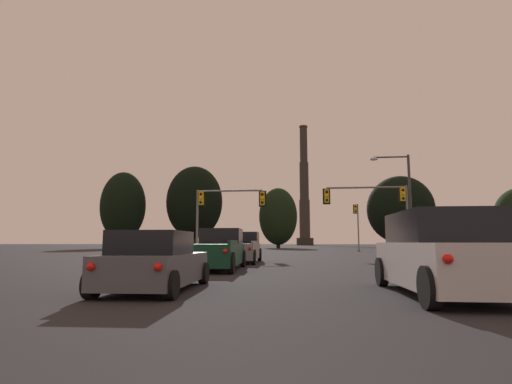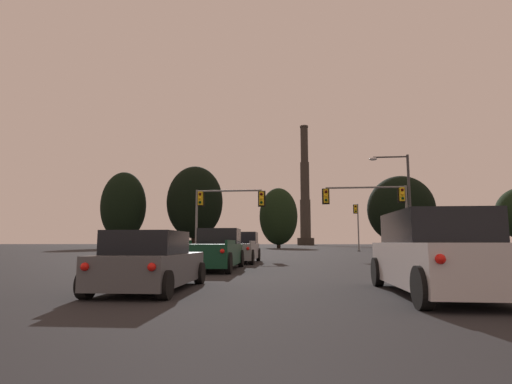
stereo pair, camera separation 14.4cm
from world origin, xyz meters
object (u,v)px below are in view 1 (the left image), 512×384
at_px(pickup_truck_left_lane_second, 216,251).
at_px(street_lamp, 403,194).
at_px(traffic_light_far_right, 357,220).
at_px(suv_right_lane_third, 443,254).
at_px(smokestack, 304,198).
at_px(pickup_truck_left_lane_front, 241,249).
at_px(traffic_light_overhead_right, 378,202).
at_px(traffic_light_overhead_left, 221,205).
at_px(hatchback_left_lane_third, 156,263).

xyz_separation_m(pickup_truck_left_lane_second, street_lamp, (11.73, 14.37, 4.13)).
bearing_deg(street_lamp, traffic_light_far_right, 90.62).
distance_m(suv_right_lane_third, pickup_truck_left_lane_second, 10.49).
bearing_deg(pickup_truck_left_lane_second, suv_right_lane_third, -52.17).
relative_size(street_lamp, smokestack, 0.15).
distance_m(pickup_truck_left_lane_front, traffic_light_far_right, 33.50).
height_order(pickup_truck_left_lane_front, traffic_light_overhead_right, traffic_light_overhead_right).
height_order(suv_right_lane_third, traffic_light_overhead_right, traffic_light_overhead_right).
relative_size(traffic_light_far_right, street_lamp, 0.80).
bearing_deg(pickup_truck_left_lane_front, traffic_light_overhead_left, 109.29).
xyz_separation_m(suv_right_lane_third, hatchback_left_lane_third, (-6.66, 0.24, -0.23)).
distance_m(pickup_truck_left_lane_second, smokestack, 157.55).
xyz_separation_m(pickup_truck_left_lane_front, street_lamp, (11.57, 8.08, 4.13)).
relative_size(pickup_truck_left_lane_front, traffic_light_overhead_left, 0.99).
xyz_separation_m(street_lamp, smokestack, (-5.39, 141.80, 15.70)).
height_order(traffic_light_overhead_left, traffic_light_overhead_right, traffic_light_overhead_right).
bearing_deg(smokestack, traffic_light_far_right, -87.52).
bearing_deg(traffic_light_far_right, traffic_light_overhead_right, -94.41).
height_order(hatchback_left_lane_third, pickup_truck_left_lane_second, pickup_truck_left_lane_second).
relative_size(suv_right_lane_third, traffic_light_overhead_left, 0.88).
bearing_deg(traffic_light_overhead_right, traffic_light_overhead_left, -176.36).
distance_m(traffic_light_overhead_right, smokestack, 143.29).
xyz_separation_m(traffic_light_overhead_right, smokestack, (-3.30, 142.31, 16.40)).
relative_size(pickup_truck_left_lane_second, smokestack, 0.11).
bearing_deg(suv_right_lane_third, street_lamp, 76.89).
bearing_deg(suv_right_lane_third, smokestack, 89.55).
relative_size(suv_right_lane_third, traffic_light_far_right, 0.77).
relative_size(traffic_light_far_right, traffic_light_overhead_right, 0.98).
xyz_separation_m(hatchback_left_lane_third, traffic_light_overhead_left, (-2.49, 20.87, 3.38)).
xyz_separation_m(traffic_light_far_right, smokestack, (-5.14, 118.52, 16.48)).
distance_m(pickup_truck_left_lane_front, traffic_light_overhead_left, 7.96).
bearing_deg(suv_right_lane_third, traffic_light_far_right, 83.51).
relative_size(suv_right_lane_third, pickup_truck_left_lane_second, 0.88).
height_order(suv_right_lane_third, smokestack, smokestack).
bearing_deg(pickup_truck_left_lane_front, pickup_truck_left_lane_second, -92.83).
relative_size(suv_right_lane_third, hatchback_left_lane_third, 1.19).
bearing_deg(pickup_truck_left_lane_second, hatchback_left_lane_third, -91.60).
relative_size(traffic_light_overhead_right, smokestack, 0.12).
bearing_deg(smokestack, pickup_truck_left_lane_front, -92.36).
distance_m(suv_right_lane_third, traffic_light_overhead_left, 23.22).
distance_m(pickup_truck_left_lane_front, street_lamp, 14.70).
relative_size(hatchback_left_lane_third, traffic_light_far_right, 0.65).
bearing_deg(hatchback_left_lane_third, suv_right_lane_third, -3.81).
bearing_deg(suv_right_lane_third, pickup_truck_left_lane_second, 129.54).
relative_size(hatchback_left_lane_third, traffic_light_overhead_right, 0.64).
bearing_deg(traffic_light_overhead_left, pickup_truck_left_lane_front, -69.38).
distance_m(hatchback_left_lane_third, traffic_light_overhead_left, 21.29).
bearing_deg(hatchback_left_lane_third, traffic_light_far_right, 74.16).
relative_size(pickup_truck_left_lane_second, pickup_truck_left_lane_front, 1.01).
bearing_deg(smokestack, traffic_light_overhead_left, -93.49).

